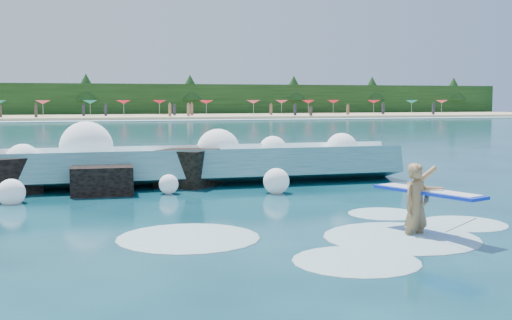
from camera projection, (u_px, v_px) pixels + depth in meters
name	position (u px, v px, depth m)	size (l,w,h in m)	color
ground	(214.00, 228.00, 13.37)	(200.00, 200.00, 0.00)	#072E39
beach	(92.00, 117.00, 87.93)	(140.00, 20.00, 0.40)	tan
wet_band	(95.00, 121.00, 77.43)	(140.00, 5.00, 0.08)	silver
treeline	(89.00, 100.00, 97.28)	(140.00, 4.00, 5.00)	black
breaking_wave	(130.00, 168.00, 19.95)	(17.40, 2.74, 1.50)	teal
rock_cluster	(88.00, 177.00, 18.73)	(8.27, 3.11, 1.32)	black
surfer_with_board	(419.00, 204.00, 12.44)	(1.33, 2.92, 1.74)	#A2774B
wave_spray	(128.00, 154.00, 19.77)	(15.15, 4.34, 2.08)	white
surf_foam	(353.00, 237.00, 12.49)	(9.80, 5.79, 0.15)	silver
beach_umbrellas	(91.00, 102.00, 89.61)	(112.82, 6.57, 0.50)	red
beachgoers	(33.00, 111.00, 82.30)	(104.52, 12.97, 1.94)	#3F332D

